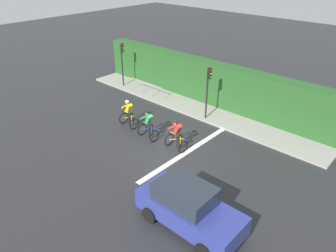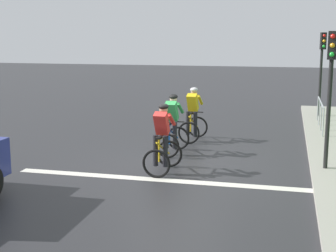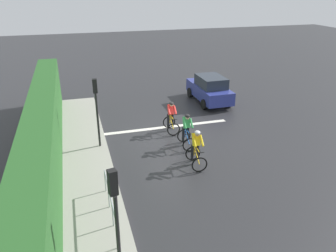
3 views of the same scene
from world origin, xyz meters
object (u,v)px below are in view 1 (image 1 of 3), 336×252
cyclist_second (148,126)px  cyclist_mid (177,136)px  car_navy (189,207)px  traffic_light_far_junction (122,59)px  pedestrian_railing_kerbside (146,86)px  cyclist_lead (129,114)px  traffic_light_near_crossing (208,86)px

cyclist_second → cyclist_mid: same height
cyclist_mid → car_navy: size_ratio=0.40×
traffic_light_far_junction → car_navy: bearing=-121.6°
car_navy → cyclist_second: bearing=58.1°
car_navy → pedestrian_railing_kerbside: 12.71m
cyclist_lead → cyclist_second: size_ratio=1.00×
cyclist_lead → pedestrian_railing_kerbside: size_ratio=0.54×
pedestrian_railing_kerbside → traffic_light_far_junction: bearing=87.6°
car_navy → pedestrian_railing_kerbside: bearing=52.7°
cyclist_lead → cyclist_mid: (-0.02, -3.73, 0.00)m
traffic_light_near_crossing → pedestrian_railing_kerbside: traffic_light_near_crossing is taller
pedestrian_railing_kerbside → cyclist_mid: bearing=-122.2°
cyclist_mid → pedestrian_railing_kerbside: 7.42m
cyclist_second → traffic_light_far_junction: (4.26, 7.00, 1.43)m
traffic_light_near_crossing → pedestrian_railing_kerbside: bearing=88.2°
traffic_light_near_crossing → pedestrian_railing_kerbside: 5.62m
cyclist_lead → pedestrian_railing_kerbside: cyclist_lead is taller
traffic_light_far_junction → pedestrian_railing_kerbside: size_ratio=1.09×
cyclist_second → car_navy: 6.72m
cyclist_mid → traffic_light_near_crossing: size_ratio=0.50×
traffic_light_far_junction → pedestrian_railing_kerbside: 2.98m
traffic_light_near_crossing → pedestrian_railing_kerbside: (0.17, 5.43, -1.45)m
cyclist_mid → traffic_light_far_junction: 9.86m
cyclist_lead → cyclist_mid: same height
car_navy → pedestrian_railing_kerbside: car_navy is taller
cyclist_lead → pedestrian_railing_kerbside: 4.68m
car_navy → traffic_light_near_crossing: (7.53, 4.69, 1.35)m
traffic_light_near_crossing → cyclist_lead: bearing=142.6°
traffic_light_near_crossing → traffic_light_far_junction: bearing=88.0°
cyclist_mid → car_navy: 5.36m
cyclist_second → pedestrian_railing_kerbside: (4.15, 4.40, -0.03)m
cyclist_lead → traffic_light_far_junction: (4.04, 5.15, 1.43)m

